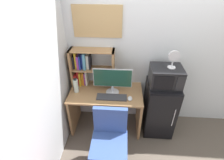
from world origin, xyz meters
TOP-DOWN VIEW (x-y plane):
  - wall_back at (0.40, 0.02)m, footprint 6.40×0.04m
  - wall_left at (-1.62, -1.60)m, footprint 0.04×4.40m
  - desk at (-0.98, -0.31)m, footprint 1.14×0.62m
  - hutch_bookshelf at (-1.30, -0.10)m, footprint 0.68×0.23m
  - monitor at (-0.88, -0.31)m, footprint 0.58×0.20m
  - keyboard at (-0.88, -0.44)m, footprint 0.45×0.15m
  - computer_mouse at (-0.61, -0.46)m, footprint 0.07×0.11m
  - water_bottle at (-1.44, -0.33)m, footprint 0.08×0.08m
  - mini_fridge at (-0.11, -0.31)m, footprint 0.46×0.51m
  - microwave at (-0.11, -0.30)m, footprint 0.45×0.37m
  - desk_fan at (-0.06, -0.31)m, footprint 0.15×0.11m
  - desk_chair at (-0.87, -0.99)m, footprint 0.54×0.54m
  - wall_corkboard at (-1.11, -0.01)m, footprint 0.70×0.02m

SIDE VIEW (x-z plane):
  - desk_chair at x=-0.87m, z-range -0.06..0.82m
  - mini_fridge at x=-0.11m, z-range 0.00..0.92m
  - desk at x=-0.98m, z-range 0.14..0.88m
  - keyboard at x=-0.88m, z-range 0.74..0.76m
  - computer_mouse at x=-0.61m, z-range 0.74..0.77m
  - water_bottle at x=-1.44m, z-range 0.73..0.97m
  - monitor at x=-0.88m, z-range 0.77..1.19m
  - hutch_bookshelf at x=-1.30m, z-range 0.75..1.37m
  - microwave at x=-0.11m, z-range 0.92..1.21m
  - wall_back at x=0.40m, z-range 0.00..2.60m
  - wall_left at x=-1.62m, z-range 0.00..2.60m
  - desk_fan at x=-0.06m, z-range 1.23..1.48m
  - wall_corkboard at x=-1.11m, z-range 1.52..1.96m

